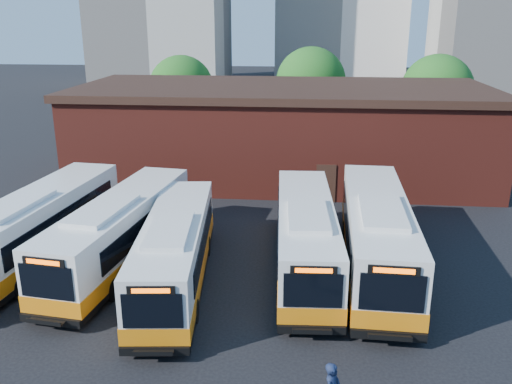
# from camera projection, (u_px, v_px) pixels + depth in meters

# --- Properties ---
(ground) EXTENTS (220.00, 220.00, 0.00)m
(ground) POSITION_uv_depth(u_px,v_px,m) (256.00, 319.00, 20.65)
(ground) COLOR black
(bus_farwest) EXTENTS (3.79, 12.59, 3.38)m
(bus_farwest) POSITION_uv_depth(u_px,v_px,m) (37.00, 230.00, 25.10)
(bus_farwest) COLOR silver
(bus_farwest) RESTS_ON ground
(bus_west) EXTENTS (3.95, 12.18, 3.27)m
(bus_west) POSITION_uv_depth(u_px,v_px,m) (120.00, 234.00, 24.76)
(bus_west) COLOR silver
(bus_west) RESTS_ON ground
(bus_midwest) EXTENTS (3.50, 11.63, 3.13)m
(bus_midwest) POSITION_uv_depth(u_px,v_px,m) (176.00, 254.00, 22.91)
(bus_midwest) COLOR silver
(bus_midwest) RESTS_ON ground
(bus_mideast) EXTENTS (3.03, 11.99, 3.24)m
(bus_mideast) POSITION_uv_depth(u_px,v_px,m) (306.00, 239.00, 24.27)
(bus_mideast) COLOR silver
(bus_mideast) RESTS_ON ground
(bus_east) EXTENTS (3.06, 12.81, 3.47)m
(bus_east) POSITION_uv_depth(u_px,v_px,m) (376.00, 237.00, 24.19)
(bus_east) COLOR silver
(bus_east) RESTS_ON ground
(depot_building) EXTENTS (28.60, 12.60, 6.40)m
(depot_building) POSITION_uv_depth(u_px,v_px,m) (282.00, 130.00, 38.59)
(depot_building) COLOR maroon
(depot_building) RESTS_ON ground
(tree_west) EXTENTS (6.00, 6.00, 7.65)m
(tree_west) POSITION_uv_depth(u_px,v_px,m) (181.00, 88.00, 50.41)
(tree_west) COLOR #382314
(tree_west) RESTS_ON ground
(tree_mid) EXTENTS (6.56, 6.56, 8.36)m
(tree_mid) POSITION_uv_depth(u_px,v_px,m) (311.00, 82.00, 51.10)
(tree_mid) COLOR #382314
(tree_mid) RESTS_ON ground
(tree_east) EXTENTS (6.24, 6.24, 7.96)m
(tree_east) POSITION_uv_depth(u_px,v_px,m) (437.00, 90.00, 47.36)
(tree_east) COLOR #382314
(tree_east) RESTS_ON ground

